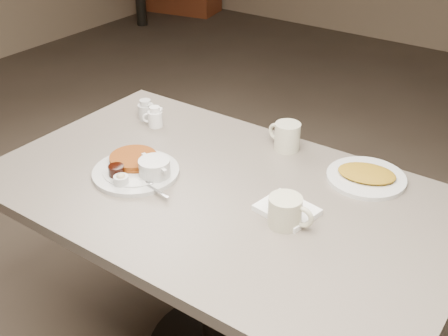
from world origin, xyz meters
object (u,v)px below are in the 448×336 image
Objects in this scene: diner_table at (221,232)px; creamer_left at (155,117)px; creamer_right at (146,110)px; hash_plate at (366,176)px; coffee_mug_near at (286,211)px; main_plate at (139,168)px; coffee_mug_far at (287,136)px.

creamer_left is at bearing 154.70° from diner_table.
creamer_left and creamer_right have the same top height.
creamer_left reaches higher than hash_plate.
creamer_right is (-0.80, 0.29, -0.01)m from coffee_mug_near.
hash_plate is at bearing 32.46° from main_plate.
main_plate is 0.54m from coffee_mug_near.
main_plate is 2.66× the size of coffee_mug_near.
creamer_right is at bearing -175.22° from hash_plate.
hash_plate is at bearing 75.38° from coffee_mug_near.
creamer_right is (-0.07, 0.03, -0.00)m from creamer_left.
main_plate is at bearing -164.09° from diner_table.
diner_table is 0.51m from hash_plate.
creamer_left is at bearing 122.51° from main_plate.
coffee_mug_far is (-0.22, 0.39, 0.00)m from coffee_mug_near.
coffee_mug_near reaches higher than creamer_left.
coffee_mug_near is at bearing -60.36° from coffee_mug_far.
coffee_mug_far is 1.48× the size of creamer_right.
hash_plate is (0.63, 0.40, -0.01)m from main_plate.
diner_table is 0.63m from creamer_right.
creamer_right reaches higher than diner_table.
coffee_mug_far reaches higher than main_plate.
creamer_left is (-0.50, -0.13, -0.01)m from coffee_mug_far.
creamer_right is (-0.54, 0.25, 0.21)m from diner_table.
creamer_right reaches higher than main_plate.
main_plate is 0.53m from coffee_mug_far.
main_plate is (-0.27, -0.08, 0.19)m from diner_table.
coffee_mug_near reaches higher than main_plate.
coffee_mug_near reaches higher than creamer_right.
hash_plate reaches higher than diner_table.
creamer_left is at bearing -172.91° from hash_plate.
coffee_mug_far is 0.43× the size of hash_plate.
diner_table is at bearing -95.82° from coffee_mug_far.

